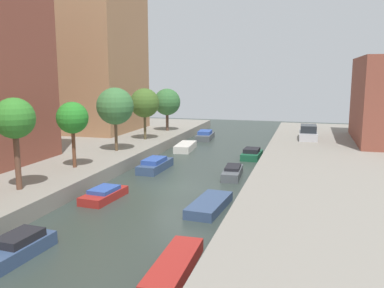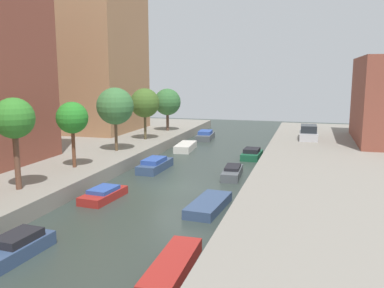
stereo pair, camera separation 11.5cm
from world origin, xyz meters
TOP-DOWN VIEW (x-y plane):
  - ground_plane at (0.00, 0.00)m, footprint 84.00×84.00m
  - apartment_tower_far at (-16.00, 18.15)m, footprint 10.00×10.86m
  - street_tree_1 at (-7.35, -5.97)m, footprint 2.32×2.32m
  - street_tree_2 at (-7.35, -0.09)m, footprint 2.23×2.23m
  - street_tree_3 at (-7.35, 6.58)m, footprint 3.17×3.17m
  - street_tree_4 at (-7.35, 13.13)m, footprint 2.94×2.94m
  - street_tree_5 at (-7.35, 19.96)m, footprint 3.09×3.09m
  - parked_car at (8.59, 17.88)m, footprint 1.85×4.38m
  - moored_boat_left_1 at (-2.95, -11.75)m, footprint 1.62×3.61m
  - moored_boat_left_2 at (-3.25, -3.54)m, footprint 1.76×3.54m
  - moored_boat_left_3 at (-3.03, 4.60)m, footprint 1.64×4.34m
  - moored_boat_left_4 at (-3.20, 13.52)m, footprint 1.82×4.27m
  - moored_boat_left_5 at (-2.99, 20.87)m, footprint 1.95×4.28m
  - moored_boat_right_1 at (3.84, -11.36)m, footprint 1.37×4.59m
  - moored_boat_right_2 at (3.38, -3.58)m, footprint 1.92×4.36m
  - moored_boat_right_3 at (3.30, 4.11)m, footprint 1.46×3.84m
  - moored_boat_right_4 at (3.76, 11.27)m, footprint 1.66×3.25m

SIDE VIEW (x-z plane):
  - ground_plane at x=0.00m, z-range 0.00..0.00m
  - moored_boat_right_2 at x=3.38m, z-range 0.00..0.54m
  - moored_boat_right_1 at x=3.84m, z-range 0.00..0.58m
  - moored_boat_left_2 at x=-3.25m, z-range -0.05..0.69m
  - moored_boat_left_4 at x=-3.20m, z-range 0.00..0.68m
  - moored_boat_right_3 at x=3.30m, z-range -0.05..0.78m
  - moored_boat_right_4 at x=3.76m, z-range -0.08..0.88m
  - moored_boat_left_1 at x=-2.95m, z-range -0.07..0.89m
  - moored_boat_left_3 at x=-3.03m, z-range -0.07..0.93m
  - moored_boat_left_5 at x=-2.99m, z-range -0.08..0.96m
  - parked_car at x=8.59m, z-range 0.87..2.34m
  - street_tree_5 at x=-7.35m, z-range 1.88..6.77m
  - street_tree_2 at x=-7.35m, z-range 2.19..6.85m
  - street_tree_4 at x=-7.35m, z-range 2.10..7.26m
  - street_tree_3 at x=-7.35m, z-range 2.13..7.57m
  - street_tree_1 at x=-7.35m, z-range 2.41..7.70m
  - apartment_tower_far at x=-16.00m, z-range 1.00..27.30m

